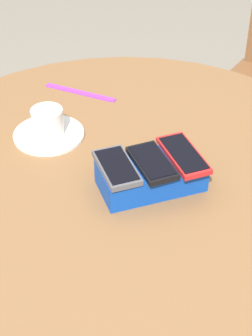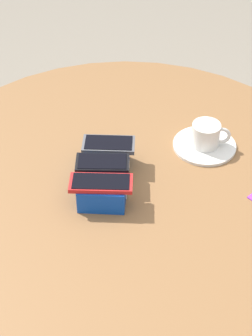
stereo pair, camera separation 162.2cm
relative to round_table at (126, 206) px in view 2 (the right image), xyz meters
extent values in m
cylinder|color=#2D2D2D|center=(0.00, 0.00, -0.27)|extent=(0.07, 0.07, 0.70)
cylinder|color=brown|center=(0.00, 0.00, 0.09)|extent=(1.08, 1.08, 0.03)
cube|color=#0F42AD|center=(-0.04, 0.04, 0.14)|extent=(0.22, 0.13, 0.06)
cube|color=white|center=(-0.04, -0.01, 0.13)|extent=(0.11, 0.02, 0.03)
cube|color=red|center=(-0.11, 0.04, 0.17)|extent=(0.08, 0.15, 0.01)
cube|color=black|center=(-0.11, 0.04, 0.18)|extent=(0.07, 0.13, 0.00)
cube|color=black|center=(-0.04, 0.05, 0.17)|extent=(0.08, 0.13, 0.01)
cube|color=black|center=(-0.04, 0.05, 0.18)|extent=(0.07, 0.12, 0.00)
cube|color=#515156|center=(0.03, 0.05, 0.17)|extent=(0.08, 0.13, 0.01)
cube|color=black|center=(0.03, 0.05, 0.18)|extent=(0.07, 0.12, 0.00)
cylinder|color=silver|center=(0.14, -0.18, 0.11)|extent=(0.16, 0.16, 0.01)
cylinder|color=silver|center=(0.14, -0.18, 0.15)|extent=(0.07, 0.07, 0.06)
cylinder|color=tan|center=(0.14, -0.18, 0.17)|extent=(0.06, 0.06, 0.00)
torus|color=silver|center=(0.15, -0.22, 0.15)|extent=(0.01, 0.05, 0.05)
camera|label=1|loc=(0.19, 0.89, 0.84)|focal=60.00mm
camera|label=2|loc=(-1.01, -0.19, 1.01)|focal=60.00mm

